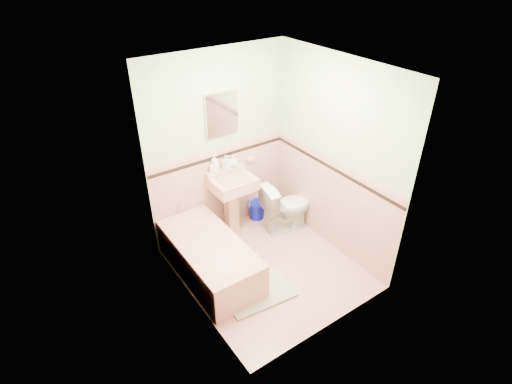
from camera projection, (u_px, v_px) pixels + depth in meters
floor at (267, 268)px, 5.10m from camera, size 2.20×2.20×0.00m
ceiling at (271, 68)px, 3.77m from camera, size 2.20×2.20×0.00m
wall_back at (219, 147)px, 5.20m from camera, size 2.50×0.00×2.50m
wall_front at (340, 233)px, 3.67m from camera, size 2.50×0.00×2.50m
wall_left at (187, 212)px, 3.96m from camera, size 0.00×2.50×2.50m
wall_right at (335, 159)px, 4.92m from camera, size 0.00×2.50×2.50m
wainscot_back at (221, 190)px, 5.54m from camera, size 2.00×0.00×2.00m
wainscot_front at (332, 284)px, 4.02m from camera, size 2.00×0.00×2.00m
wainscot_left at (193, 262)px, 4.31m from camera, size 0.00×2.20×2.20m
wainscot_right at (329, 204)px, 5.26m from camera, size 0.00×2.20×2.20m
accent_back at (220, 156)px, 5.26m from camera, size 2.00×0.00×2.00m
accent_front at (337, 243)px, 3.75m from camera, size 2.00×0.00×2.00m
accent_left at (190, 222)px, 4.03m from camera, size 0.00×2.20×2.20m
accent_right at (333, 169)px, 4.98m from camera, size 0.00×2.20×2.20m
cap_back at (219, 150)px, 5.21m from camera, size 2.00×0.00×2.00m
cap_front at (338, 235)px, 3.70m from camera, size 2.00×0.00×2.00m
cap_left at (189, 214)px, 3.98m from camera, size 0.00×2.20×2.20m
cap_right at (334, 161)px, 4.93m from camera, size 0.00×2.20×2.20m
bathtub at (210, 259)px, 4.91m from camera, size 0.70×1.50×0.45m
tub_faucet at (181, 204)px, 5.19m from camera, size 0.04×0.12×0.04m
sink at (234, 206)px, 5.49m from camera, size 0.56×0.48×0.88m
sink_faucet at (227, 169)px, 5.32m from camera, size 0.02×0.02×0.10m
medicine_cabinet at (222, 114)px, 4.97m from camera, size 0.45×0.04×0.56m
soap_dish at (251, 159)px, 5.56m from camera, size 0.11×0.07×0.04m
soap_bottle_left at (215, 163)px, 5.21m from camera, size 0.12×0.12×0.25m
soap_bottle_mid at (226, 162)px, 5.31m from camera, size 0.11×0.11×0.19m
soap_bottle_right at (233, 161)px, 5.37m from camera, size 0.16×0.16×0.16m
tube at (211, 169)px, 5.22m from camera, size 0.04×0.04×0.12m
toilet at (287, 206)px, 5.62m from camera, size 0.77×0.52×0.73m
bucket at (257, 210)px, 5.96m from camera, size 0.34×0.34×0.26m
bath_mat at (258, 292)px, 4.72m from camera, size 0.84×0.61×0.03m
shoe at (252, 294)px, 4.64m from camera, size 0.15×0.08×0.06m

